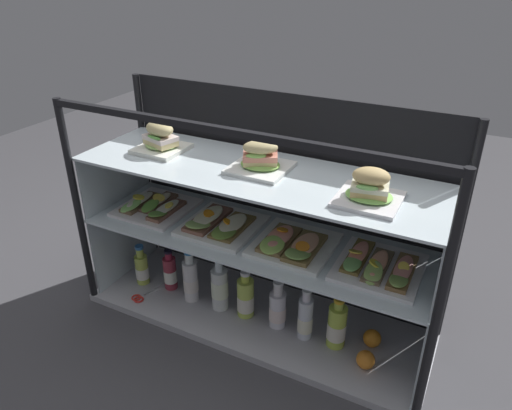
% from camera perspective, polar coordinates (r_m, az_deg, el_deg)
% --- Properties ---
extents(ground_plane, '(6.00, 6.00, 0.02)m').
position_cam_1_polar(ground_plane, '(2.12, -0.00, -13.43)').
color(ground_plane, '#424145').
rests_on(ground_plane, ground).
extents(case_base_deck, '(1.43, 0.47, 0.03)m').
position_cam_1_polar(case_base_deck, '(2.11, -0.00, -12.90)').
color(case_base_deck, '#B4B3BA').
rests_on(case_base_deck, ground).
extents(case_frame, '(1.43, 0.47, 0.92)m').
position_cam_1_polar(case_frame, '(1.95, 2.03, 0.52)').
color(case_frame, black).
rests_on(case_frame, ground).
extents(riser_lower_tier, '(1.37, 0.41, 0.37)m').
position_cam_1_polar(riser_lower_tier, '(1.98, -0.00, -8.52)').
color(riser_lower_tier, silver).
rests_on(riser_lower_tier, case_base_deck).
extents(shelf_lower_glass, '(1.39, 0.42, 0.01)m').
position_cam_1_polar(shelf_lower_glass, '(1.88, -0.00, -3.87)').
color(shelf_lower_glass, silver).
rests_on(shelf_lower_glass, riser_lower_tier).
extents(riser_upper_tier, '(1.37, 0.41, 0.27)m').
position_cam_1_polar(riser_upper_tier, '(1.81, -0.00, -0.14)').
color(riser_upper_tier, silver).
rests_on(riser_upper_tier, shelf_lower_glass).
extents(shelf_upper_glass, '(1.39, 0.42, 0.01)m').
position_cam_1_polar(shelf_upper_glass, '(1.75, -0.00, 3.85)').
color(shelf_upper_glass, silver).
rests_on(shelf_upper_glass, riser_upper_tier).
extents(plated_roll_sandwich_near_left_corner, '(0.19, 0.19, 0.12)m').
position_cam_1_polar(plated_roll_sandwich_near_left_corner, '(1.96, -11.22, 7.60)').
color(plated_roll_sandwich_near_left_corner, white).
rests_on(plated_roll_sandwich_near_left_corner, shelf_upper_glass).
extents(plated_roll_sandwich_far_right, '(0.21, 0.21, 0.11)m').
position_cam_1_polar(plated_roll_sandwich_far_right, '(1.75, 0.50, 5.36)').
color(plated_roll_sandwich_far_right, white).
rests_on(plated_roll_sandwich_far_right, shelf_upper_glass).
extents(plated_roll_sandwich_left_of_center, '(0.20, 0.20, 0.11)m').
position_cam_1_polar(plated_roll_sandwich_left_of_center, '(1.56, 13.29, 1.81)').
color(plated_roll_sandwich_left_of_center, white).
rests_on(plated_roll_sandwich_left_of_center, shelf_upper_glass).
extents(open_sandwich_tray_mid_left, '(0.29, 0.30, 0.06)m').
position_cam_1_polar(open_sandwich_tray_mid_left, '(2.10, -11.92, -0.12)').
color(open_sandwich_tray_mid_left, white).
rests_on(open_sandwich_tray_mid_left, shelf_lower_glass).
extents(open_sandwich_tray_right_of_center, '(0.29, 0.30, 0.07)m').
position_cam_1_polar(open_sandwich_tray_right_of_center, '(1.92, -4.31, -2.23)').
color(open_sandwich_tray_right_of_center, white).
rests_on(open_sandwich_tray_right_of_center, shelf_lower_glass).
extents(open_sandwich_tray_far_left, '(0.29, 0.30, 0.06)m').
position_cam_1_polar(open_sandwich_tray_far_left, '(1.80, 4.36, -4.60)').
color(open_sandwich_tray_far_left, white).
rests_on(open_sandwich_tray_far_left, shelf_lower_glass).
extents(open_sandwich_tray_near_left_corner, '(0.29, 0.30, 0.06)m').
position_cam_1_polar(open_sandwich_tray_near_left_corner, '(1.73, 14.36, -7.02)').
color(open_sandwich_tray_near_left_corner, white).
rests_on(open_sandwich_tray_near_left_corner, shelf_lower_glass).
extents(juice_bottle_front_left_end, '(0.06, 0.06, 0.20)m').
position_cam_1_polar(juice_bottle_front_left_end, '(2.28, -13.34, -7.31)').
color(juice_bottle_front_left_end, '#B3C74E').
rests_on(juice_bottle_front_left_end, case_base_deck).
extents(juice_bottle_front_second, '(0.06, 0.06, 0.20)m').
position_cam_1_polar(juice_bottle_front_second, '(2.22, -10.12, -7.88)').
color(juice_bottle_front_second, maroon).
rests_on(juice_bottle_front_second, case_base_deck).
extents(juice_bottle_back_left, '(0.07, 0.07, 0.25)m').
position_cam_1_polar(juice_bottle_back_left, '(2.13, -7.73, -8.76)').
color(juice_bottle_back_left, white).
rests_on(juice_bottle_back_left, case_base_deck).
extents(juice_bottle_back_center, '(0.07, 0.07, 0.25)m').
position_cam_1_polar(juice_bottle_back_center, '(2.07, -4.30, -9.72)').
color(juice_bottle_back_center, silver).
rests_on(juice_bottle_back_center, case_base_deck).
extents(juice_bottle_front_right_end, '(0.07, 0.07, 0.22)m').
position_cam_1_polar(juice_bottle_front_right_end, '(2.04, -1.24, -10.94)').
color(juice_bottle_front_right_end, '#C1D756').
rests_on(juice_bottle_front_right_end, case_base_deck).
extents(juice_bottle_tucked_behind, '(0.07, 0.07, 0.22)m').
position_cam_1_polar(juice_bottle_tucked_behind, '(1.99, 2.58, -12.14)').
color(juice_bottle_tucked_behind, white).
rests_on(juice_bottle_tucked_behind, case_base_deck).
extents(juice_bottle_back_right, '(0.06, 0.06, 0.23)m').
position_cam_1_polar(juice_bottle_back_right, '(1.94, 5.85, -13.20)').
color(juice_bottle_back_right, white).
rests_on(juice_bottle_back_right, case_base_deck).
extents(juice_bottle_near_post, '(0.07, 0.07, 0.22)m').
position_cam_1_polar(juice_bottle_near_post, '(1.92, 9.52, -13.99)').
color(juice_bottle_near_post, '#BAD54B').
rests_on(juice_bottle_near_post, case_base_deck).
extents(orange_fruit_beside_bottles, '(0.07, 0.07, 0.07)m').
position_cam_1_polar(orange_fruit_beside_bottles, '(1.98, 13.56, -15.07)').
color(orange_fruit_beside_bottles, orange).
rests_on(orange_fruit_beside_bottles, case_base_deck).
extents(orange_fruit_near_left_post, '(0.07, 0.07, 0.07)m').
position_cam_1_polar(orange_fruit_near_left_post, '(1.89, 12.83, -17.40)').
color(orange_fruit_near_left_post, orange).
rests_on(orange_fruit_near_left_post, case_base_deck).
extents(kitchen_scissors, '(0.10, 0.18, 0.01)m').
position_cam_1_polar(kitchen_scissors, '(2.23, -13.36, -10.46)').
color(kitchen_scissors, silver).
rests_on(kitchen_scissors, case_base_deck).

